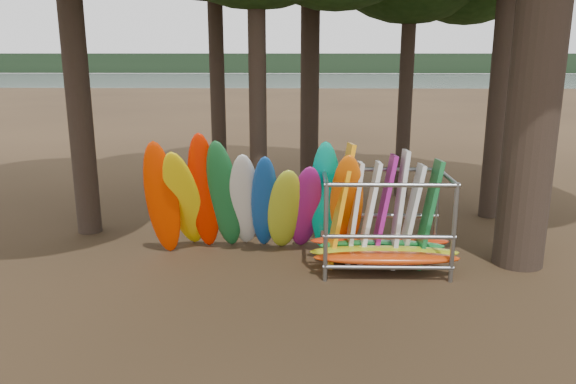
{
  "coord_description": "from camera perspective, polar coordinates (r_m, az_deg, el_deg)",
  "views": [
    {
      "loc": [
        -0.02,
        -10.97,
        4.55
      ],
      "look_at": [
        -0.29,
        1.5,
        1.4
      ],
      "focal_mm": 35.0,
      "sensor_mm": 36.0,
      "label": 1
    }
  ],
  "objects": [
    {
      "name": "storage_rack",
      "position": [
        12.09,
        9.71,
        -3.34
      ],
      "size": [
        3.16,
        1.6,
        2.7
      ],
      "color": "gray",
      "rests_on": "ground"
    },
    {
      "name": "kayak_row",
      "position": [
        12.49,
        -3.4,
        -1.01
      ],
      "size": [
        4.85,
        2.12,
        3.05
      ],
      "color": "red",
      "rests_on": "ground"
    },
    {
      "name": "ground",
      "position": [
        11.88,
        1.27,
        -8.36
      ],
      "size": [
        120.0,
        120.0,
        0.0
      ],
      "primitive_type": "plane",
      "color": "#47331E",
      "rests_on": "ground"
    },
    {
      "name": "far_shore",
      "position": [
        121.0,
        1.3,
        12.95
      ],
      "size": [
        160.0,
        4.0,
        4.0
      ],
      "primitive_type": "cube",
      "color": "black",
      "rests_on": "ground"
    },
    {
      "name": "lake",
      "position": [
        71.12,
        1.29,
        10.49
      ],
      "size": [
        160.0,
        160.0,
        0.0
      ],
      "primitive_type": "plane",
      "color": "gray",
      "rests_on": "ground"
    }
  ]
}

